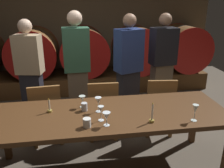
{
  "coord_description": "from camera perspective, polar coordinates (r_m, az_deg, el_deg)",
  "views": [
    {
      "loc": [
        -0.19,
        -2.48,
        1.93
      ],
      "look_at": [
        0.22,
        0.21,
        0.93
      ],
      "focal_mm": 38.02,
      "sensor_mm": 36.0,
      "label": 1
    }
  ],
  "objects": [
    {
      "name": "guest_center_right",
      "position": [
        3.56,
        3.95,
        2.99
      ],
      "size": [
        0.44,
        0.36,
        1.72
      ],
      "rotation": [
        0.0,
        0.0,
        3.5
      ],
      "color": "black",
      "rests_on": "ground"
    },
    {
      "name": "wine_glass_center",
      "position": [
        2.4,
        -2.68,
        -6.25
      ],
      "size": [
        0.06,
        0.06,
        0.16
      ],
      "color": "white",
      "rests_on": "dining_table"
    },
    {
      "name": "candle_right",
      "position": [
        2.42,
        9.58,
        -7.71
      ],
      "size": [
        0.05,
        0.05,
        0.22
      ],
      "color": "olive",
      "rests_on": "dining_table"
    },
    {
      "name": "wine_glass_right",
      "position": [
        2.32,
        -1.32,
        -7.74
      ],
      "size": [
        0.08,
        0.08,
        0.14
      ],
      "color": "white",
      "rests_on": "dining_table"
    },
    {
      "name": "back_wall",
      "position": [
        5.58,
        -6.84,
        14.07
      ],
      "size": [
        5.81,
        0.24,
        2.69
      ],
      "primitive_type": "cube",
      "color": "brown",
      "rests_on": "ground"
    },
    {
      "name": "ground_plane",
      "position": [
        3.15,
        -3.48,
        -17.62
      ],
      "size": [
        7.55,
        7.55,
        0.0
      ],
      "primitive_type": "plane",
      "color": "brown"
    },
    {
      "name": "chair_center",
      "position": [
        3.32,
        -2.23,
        -5.55
      ],
      "size": [
        0.41,
        0.41,
        0.88
      ],
      "rotation": [
        0.0,
        0.0,
        3.11
      ],
      "color": "brown",
      "rests_on": "ground"
    },
    {
      "name": "barrel_shelf",
      "position": [
        5.3,
        -6.09,
        0.83
      ],
      "size": [
        5.23,
        0.9,
        0.36
      ],
      "primitive_type": "cube",
      "color": "brown",
      "rests_on": "ground"
    },
    {
      "name": "wine_barrel_center",
      "position": [
        5.12,
        -6.65,
        7.92
      ],
      "size": [
        0.99,
        0.91,
        0.99
      ],
      "color": "#513319",
      "rests_on": "barrel_shelf"
    },
    {
      "name": "dining_table",
      "position": [
        2.64,
        -0.74,
        -8.12
      ],
      "size": [
        2.62,
        0.89,
        0.74
      ],
      "color": "#4C2D16",
      "rests_on": "ground"
    },
    {
      "name": "cup_left",
      "position": [
        2.65,
        -6.67,
        -5.46
      ],
      "size": [
        0.07,
        0.07,
        0.09
      ],
      "primitive_type": "cylinder",
      "color": "silver",
      "rests_on": "dining_table"
    },
    {
      "name": "guest_far_right",
      "position": [
        3.82,
        11.89,
        3.77
      ],
      "size": [
        0.41,
        0.29,
        1.71
      ],
      "rotation": [
        0.0,
        0.0,
        3.27
      ],
      "color": "brown",
      "rests_on": "ground"
    },
    {
      "name": "candle_left",
      "position": [
        2.69,
        -14.79,
        -5.68
      ],
      "size": [
        0.05,
        0.05,
        0.17
      ],
      "color": "olive",
      "rests_on": "dining_table"
    },
    {
      "name": "wine_glass_far_left",
      "position": [
        2.71,
        -7.18,
        -3.62
      ],
      "size": [
        0.07,
        0.07,
        0.14
      ],
      "color": "silver",
      "rests_on": "dining_table"
    },
    {
      "name": "wine_glass_far_right",
      "position": [
        2.53,
        19.39,
        -5.78
      ],
      "size": [
        0.06,
        0.06,
        0.18
      ],
      "color": "silver",
      "rests_on": "dining_table"
    },
    {
      "name": "guest_center_left",
      "position": [
        3.59,
        -8.36,
        3.46
      ],
      "size": [
        0.39,
        0.26,
        1.76
      ],
      "rotation": [
        0.0,
        0.0,
        3.19
      ],
      "color": "brown",
      "rests_on": "ground"
    },
    {
      "name": "wine_barrel_far_right",
      "position": [
        5.64,
        16.71,
        8.36
      ],
      "size": [
        0.99,
        0.91,
        0.99
      ],
      "color": "brown",
      "rests_on": "barrel_shelf"
    },
    {
      "name": "wine_barrel_left",
      "position": [
        5.19,
        -18.37,
        7.2
      ],
      "size": [
        0.99,
        0.91,
        0.99
      ],
      "color": "brown",
      "rests_on": "barrel_shelf"
    },
    {
      "name": "chair_left",
      "position": [
        3.32,
        -15.54,
        -6.27
      ],
      "size": [
        0.44,
        0.44,
        0.88
      ],
      "rotation": [
        0.0,
        0.0,
        3.24
      ],
      "color": "brown",
      "rests_on": "ground"
    },
    {
      "name": "chair_right",
      "position": [
        3.48,
        11.29,
        -4.67
      ],
      "size": [
        0.45,
        0.45,
        0.88
      ],
      "rotation": [
        0.0,
        0.0,
        3.02
      ],
      "color": "brown",
      "rests_on": "ground"
    },
    {
      "name": "wine_glass_left",
      "position": [
        2.58,
        -3.33,
        -4.15
      ],
      "size": [
        0.07,
        0.07,
        0.17
      ],
      "color": "white",
      "rests_on": "dining_table"
    },
    {
      "name": "guest_far_left",
      "position": [
        3.81,
        -18.99,
        2.45
      ],
      "size": [
        0.42,
        0.31,
        1.64
      ],
      "rotation": [
        0.0,
        0.0,
        2.96
      ],
      "color": "black",
      "rests_on": "ground"
    },
    {
      "name": "wine_barrel_right",
      "position": [
        5.28,
        5.92,
        8.33
      ],
      "size": [
        0.99,
        0.91,
        0.99
      ],
      "color": "brown",
      "rests_on": "barrel_shelf"
    },
    {
      "name": "cup_right",
      "position": [
        2.33,
        -6.03,
        -9.25
      ],
      "size": [
        0.08,
        0.08,
        0.09
      ],
      "primitive_type": "cylinder",
      "color": "white",
      "rests_on": "dining_table"
    }
  ]
}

